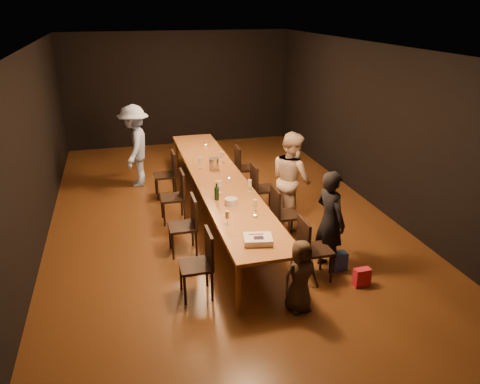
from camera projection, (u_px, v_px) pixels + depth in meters
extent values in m
plane|color=#442011|center=(220.00, 215.00, 8.67)|extent=(10.00, 10.00, 0.00)
cube|color=black|center=(178.00, 89.00, 12.58)|extent=(6.00, 0.04, 3.00)
cube|color=black|center=(356.00, 303.00, 3.63)|extent=(6.00, 0.04, 3.00)
cube|color=black|center=(33.00, 150.00, 7.39)|extent=(0.04, 10.00, 3.00)
cube|color=black|center=(373.00, 126.00, 8.82)|extent=(0.04, 10.00, 3.00)
cube|color=silver|center=(217.00, 47.00, 7.54)|extent=(6.00, 10.00, 0.04)
cube|color=olive|center=(219.00, 179.00, 8.40)|extent=(0.90, 6.00, 0.05)
cylinder|color=olive|center=(238.00, 288.00, 5.85)|extent=(0.08, 0.08, 0.70)
cylinder|color=olive|center=(298.00, 279.00, 6.04)|extent=(0.08, 0.08, 0.70)
cylinder|color=olive|center=(176.00, 154.00, 11.04)|extent=(0.08, 0.08, 0.70)
cylinder|color=olive|center=(209.00, 151.00, 11.23)|extent=(0.08, 0.08, 0.70)
imported|color=black|center=(330.00, 221.00, 6.70)|extent=(0.49, 0.63, 1.52)
imported|color=beige|center=(291.00, 179.00, 8.08)|extent=(0.80, 0.93, 1.67)
imported|color=#8DA8DB|center=(135.00, 146.00, 9.82)|extent=(0.87, 1.23, 1.73)
imported|color=#3E3022|center=(300.00, 276.00, 5.85)|extent=(0.52, 0.37, 0.97)
cube|color=red|center=(362.00, 277.00, 6.48)|extent=(0.23, 0.13, 0.26)
cube|color=#264CA6|center=(339.00, 261.00, 6.87)|extent=(0.23, 0.16, 0.28)
cube|color=white|center=(258.00, 240.00, 6.10)|extent=(0.42, 0.36, 0.08)
cube|color=black|center=(259.00, 238.00, 6.06)|extent=(0.14, 0.12, 0.00)
cube|color=red|center=(256.00, 234.00, 6.15)|extent=(0.19, 0.07, 0.00)
cylinder|color=silver|center=(231.00, 202.00, 7.23)|extent=(0.26, 0.26, 0.11)
cylinder|color=#BBBCC1|center=(214.00, 164.00, 8.79)|extent=(0.25, 0.25, 0.21)
cylinder|color=#B2B7B2|center=(255.00, 216.00, 6.84)|extent=(0.05, 0.05, 0.03)
cylinder|color=#B2B7B2|center=(229.00, 179.00, 8.28)|extent=(0.05, 0.05, 0.03)
cylinder|color=#B2B7B2|center=(206.00, 145.00, 10.22)|extent=(0.05, 0.05, 0.03)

